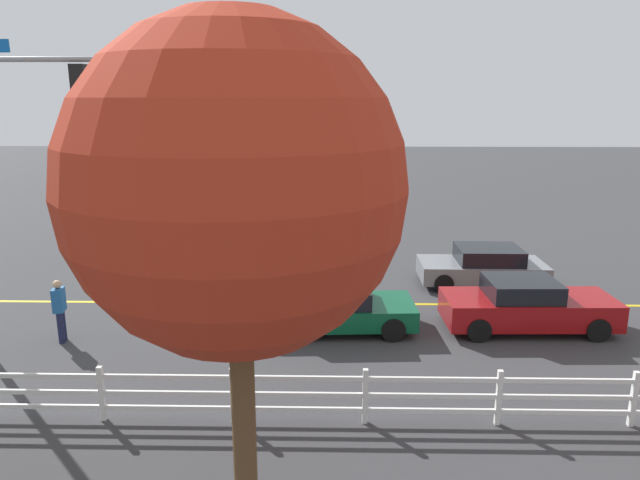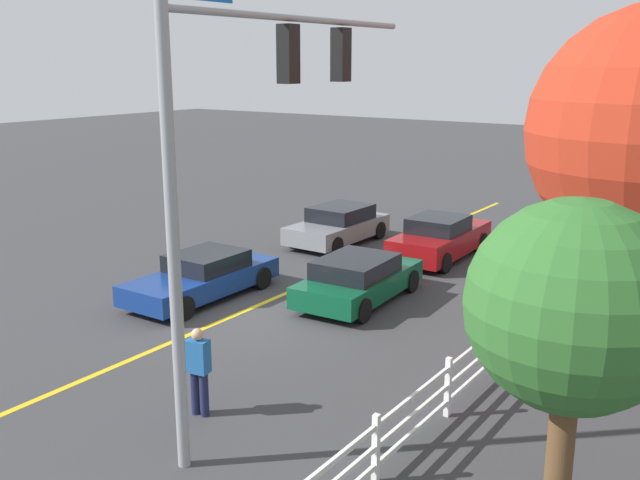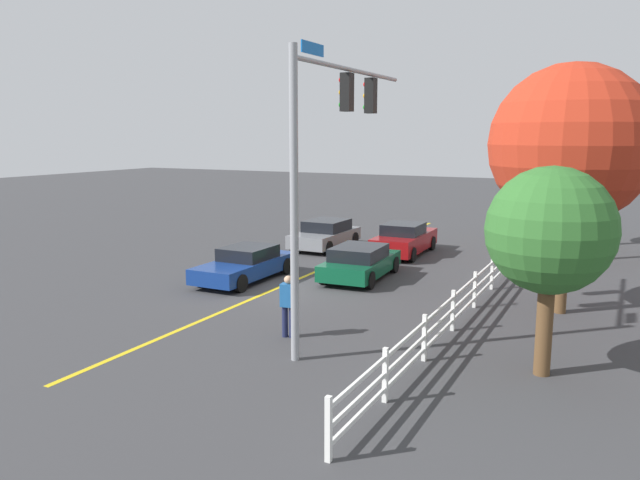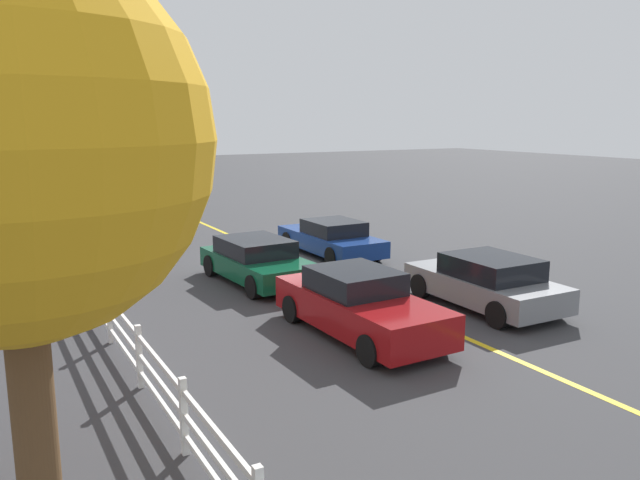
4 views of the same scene
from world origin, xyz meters
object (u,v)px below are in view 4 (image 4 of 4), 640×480
car_2 (331,238)px  tree_2 (9,146)px  car_0 (359,305)px  car_1 (257,261)px  car_3 (486,282)px  pedestrian (157,219)px

car_2 → tree_2: 17.34m
car_0 → car_1: size_ratio=1.07×
tree_2 → car_0: bearing=-50.1°
car_3 → tree_2: tree_2 is taller
car_2 → car_3: car_3 is taller
car_2 → car_3: (-7.25, -0.29, 0.05)m
pedestrian → car_1: bearing=-2.1°
car_2 → pedestrian: (5.01, 4.70, 0.32)m
car_2 → car_3: 7.25m
car_3 → car_2: bearing=2.8°
car_1 → car_2: 4.28m
car_1 → car_2: bearing=117.0°
car_1 → car_2: car_1 is taller
car_1 → car_2: size_ratio=0.94×
car_1 → car_3: car_3 is taller
car_0 → car_3: bearing=91.5°
car_2 → tree_2: (-13.24, 10.52, 3.86)m
car_3 → pedestrian: bearing=22.7°
car_1 → car_3: 6.48m
car_1 → pedestrian: pedestrian is taller
car_3 → tree_2: bearing=119.5°
car_2 → tree_2: bearing=141.3°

